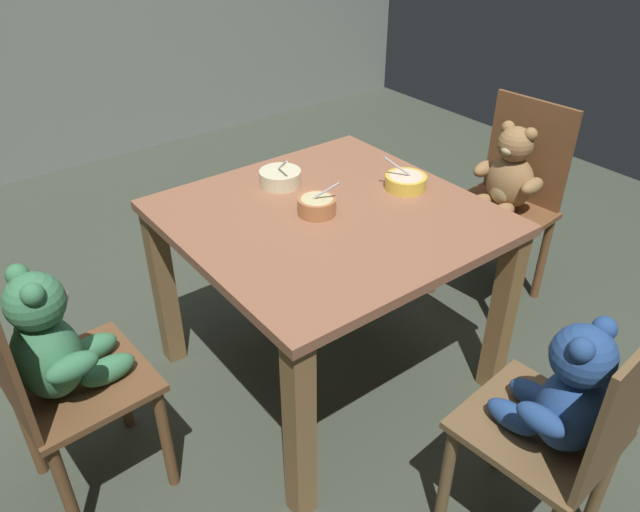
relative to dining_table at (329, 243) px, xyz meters
name	(u,v)px	position (x,y,z in m)	size (l,w,h in m)	color
ground_plane	(328,373)	(0.00, 0.00, -0.61)	(5.20, 5.20, 0.04)	#3D4438
dining_table	(329,243)	(0.00, 0.00, 0.00)	(0.99, 0.97, 0.71)	#925C42
teddy_chair_near_left	(54,356)	(-0.93, 0.04, -0.04)	(0.39, 0.40, 0.86)	brown
teddy_chair_near_front	(565,409)	(0.03, -0.93, -0.05)	(0.40, 0.41, 0.84)	brown
teddy_chair_near_right	(507,186)	(0.93, -0.03, -0.05)	(0.42, 0.44, 0.88)	brown
porridge_bowl_cream_far_center	(280,177)	(-0.01, 0.28, 0.15)	(0.15, 0.16, 0.13)	beige
porridge_bowl_terracotta_center	(317,206)	(-0.03, 0.02, 0.15)	(0.13, 0.13, 0.12)	#BE7445
porridge_bowl_yellow_near_right	(406,182)	(0.33, -0.02, 0.14)	(0.15, 0.15, 0.12)	yellow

